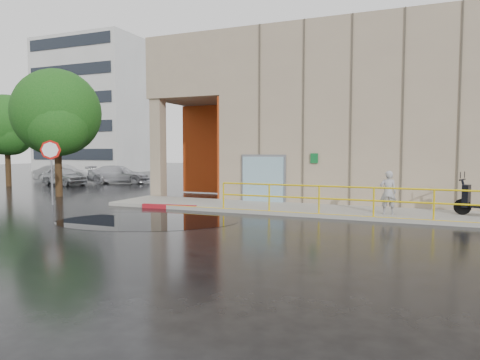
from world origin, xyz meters
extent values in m
plane|color=black|center=(0.00, 0.00, 0.00)|extent=(120.00, 120.00, 0.00)
cube|color=gray|center=(4.00, 4.50, 0.07)|extent=(20.00, 3.00, 0.15)
cube|color=gray|center=(6.00, 11.00, 4.00)|extent=(16.00, 10.00, 8.00)
cube|color=gray|center=(-4.00, 11.00, 6.50)|extent=(4.00, 10.00, 3.00)
cube|color=gray|center=(-5.60, 6.40, 2.50)|extent=(0.60, 0.60, 5.00)
cube|color=#A12E0E|center=(-4.00, 9.50, 2.50)|extent=(3.80, 0.15, 4.90)
cube|color=#A12E0E|center=(-2.05, 7.75, 2.50)|extent=(0.10, 3.50, 4.90)
cube|color=#99C1D1|center=(0.20, 5.88, 1.15)|extent=(1.90, 0.10, 2.00)
cube|color=slate|center=(0.20, 5.96, 1.15)|extent=(2.10, 0.06, 2.20)
cube|color=#0C5A25|center=(2.50, 5.94, 2.10)|extent=(0.32, 0.04, 0.42)
cylinder|color=yellow|center=(4.25, 3.15, 1.15)|extent=(9.50, 0.06, 0.06)
cylinder|color=yellow|center=(4.25, 3.15, 0.70)|extent=(9.50, 0.06, 0.06)
cube|color=#B6B6B1|center=(-28.00, 28.00, 7.50)|extent=(12.00, 8.00, 15.00)
imported|color=#9B9B9F|center=(5.63, 3.90, 0.93)|extent=(0.62, 0.46, 1.56)
cylinder|color=black|center=(8.09, 4.76, 0.43)|extent=(0.57, 0.31, 0.57)
cylinder|color=slate|center=(-8.49, 2.26, 1.26)|extent=(0.08, 0.08, 2.52)
cylinder|color=#BA0B05|center=(-8.49, 2.23, 2.46)|extent=(0.67, 0.62, 0.87)
cylinder|color=white|center=(-8.49, 2.21, 2.46)|extent=(0.51, 0.47, 0.69)
cube|color=maroon|center=(-2.97, 3.10, 0.09)|extent=(2.40, 0.47, 0.18)
cube|color=black|center=(-2.03, 0.13, 0.00)|extent=(7.24, 5.83, 0.01)
imported|color=silver|center=(-16.16, 10.76, 0.64)|extent=(3.98, 2.31, 1.27)
imported|color=silver|center=(-18.43, 13.00, 0.67)|extent=(4.31, 2.46, 1.34)
imported|color=silver|center=(-13.73, 13.67, 0.65)|extent=(4.85, 3.23, 1.30)
cylinder|color=black|center=(-10.93, 5.08, 1.52)|extent=(0.36, 0.36, 3.04)
sphere|color=#25631D|center=(-10.93, 5.08, 4.40)|extent=(4.52, 4.52, 4.52)
sphere|color=#25631D|center=(-10.34, 4.55, 3.72)|extent=(3.16, 3.16, 3.16)
cylinder|color=black|center=(-19.00, 8.69, 1.46)|extent=(0.36, 0.36, 2.92)
sphere|color=#23601D|center=(-19.00, 8.69, 4.13)|extent=(4.06, 4.06, 4.06)
sphere|color=#23601D|center=(-18.45, 8.53, 3.53)|extent=(2.84, 2.84, 2.84)
camera|label=1|loc=(6.43, -12.19, 2.44)|focal=32.00mm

